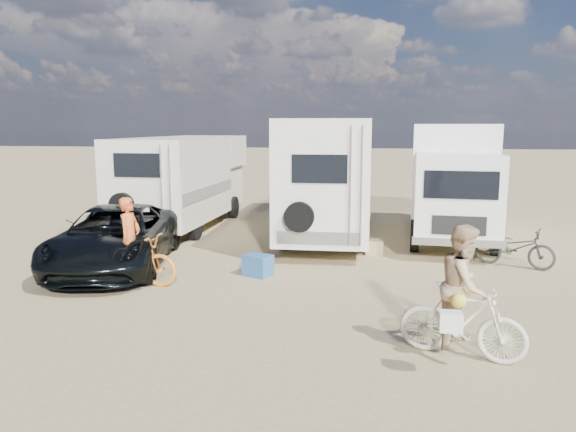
% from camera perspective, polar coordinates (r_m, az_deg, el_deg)
% --- Properties ---
extents(ground, '(140.00, 140.00, 0.00)m').
position_cam_1_polar(ground, '(10.09, 1.34, -9.15)').
color(ground, tan).
rests_on(ground, ground).
extents(rv_main, '(2.49, 8.42, 3.35)m').
position_cam_1_polar(rv_main, '(16.50, 4.30, 4.02)').
color(rv_main, silver).
rests_on(rv_main, ground).
extents(rv_left, '(2.54, 6.42, 2.84)m').
position_cam_1_polar(rv_left, '(17.75, -10.74, 3.42)').
color(rv_left, white).
rests_on(rv_left, ground).
extents(box_truck, '(2.62, 6.17, 3.24)m').
position_cam_1_polar(box_truck, '(16.12, 16.63, 3.32)').
color(box_truck, white).
rests_on(box_truck, ground).
extents(dark_suv, '(3.24, 5.34, 1.38)m').
position_cam_1_polar(dark_suv, '(13.10, -17.42, -2.13)').
color(dark_suv, black).
rests_on(dark_suv, ground).
extents(bike_man, '(2.03, 0.85, 1.04)m').
position_cam_1_polar(bike_man, '(11.65, -15.93, -4.33)').
color(bike_man, orange).
rests_on(bike_man, ground).
extents(bike_woman, '(1.80, 1.02, 1.04)m').
position_cam_1_polar(bike_woman, '(8.12, 17.54, -10.35)').
color(bike_woman, beige).
rests_on(bike_woman, ground).
extents(rider_man, '(0.43, 0.62, 1.61)m').
position_cam_1_polar(rider_man, '(11.59, -15.99, -2.96)').
color(rider_man, '#D35B26').
rests_on(rider_man, ground).
extents(rider_woman, '(0.88, 0.99, 1.71)m').
position_cam_1_polar(rider_woman, '(8.02, 17.66, -8.12)').
color(rider_woman, tan).
rests_on(rider_woman, ground).
extents(bike_parked, '(1.84, 1.28, 0.92)m').
position_cam_1_polar(bike_parked, '(13.60, 22.40, -3.01)').
color(bike_parked, '#282A27').
rests_on(bike_parked, ground).
extents(cooler, '(0.70, 0.62, 0.46)m').
position_cam_1_polar(cooler, '(11.90, -3.14, -5.12)').
color(cooler, '#2C5A8D').
rests_on(cooler, ground).
extents(crate, '(0.52, 0.52, 0.35)m').
position_cam_1_polar(crate, '(14.07, 8.73, -3.19)').
color(crate, '#977D57').
rests_on(crate, ground).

